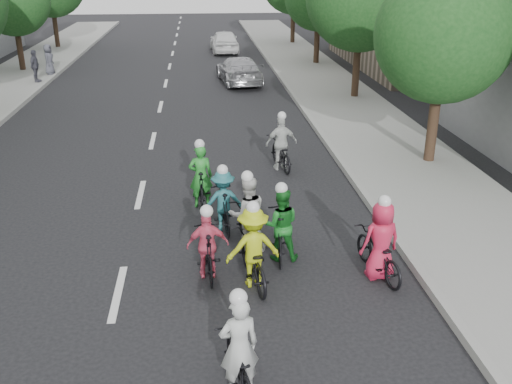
{
  "coord_description": "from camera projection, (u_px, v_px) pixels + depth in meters",
  "views": [
    {
      "loc": [
        1.72,
        -9.69,
        6.02
      ],
      "look_at": [
        2.94,
        2.44,
        1.0
      ],
      "focal_mm": 40.0,
      "sensor_mm": 36.0,
      "label": 1
    }
  ],
  "objects": [
    {
      "name": "curb_right",
      "position": [
        320.0,
        133.0,
        20.77
      ],
      "size": [
        0.18,
        80.0,
        0.18
      ],
      "primitive_type": "cube",
      "color": "#999993",
      "rests_on": "ground"
    },
    {
      "name": "cyclist_4",
      "position": [
        379.0,
        248.0,
        11.44
      ],
      "size": [
        0.98,
        1.9,
        1.8
      ],
      "rotation": [
        0.0,
        0.0,
        3.34
      ],
      "color": "black",
      "rests_on": "ground"
    },
    {
      "name": "cyclist_6",
      "position": [
        247.0,
        222.0,
        12.5
      ],
      "size": [
        0.91,
        1.87,
        1.87
      ],
      "rotation": [
        0.0,
        0.0,
        3.27
      ],
      "color": "black",
      "rests_on": "ground"
    },
    {
      "name": "spectator_1",
      "position": [
        35.0,
        66.0,
        28.76
      ],
      "size": [
        0.49,
        0.98,
        1.6
      ],
      "primitive_type": "imported",
      "rotation": [
        0.0,
        0.0,
        1.47
      ],
      "color": "#484854",
      "rests_on": "sidewalk_left"
    },
    {
      "name": "cyclist_3",
      "position": [
        208.0,
        249.0,
        11.46
      ],
      "size": [
        0.87,
        1.73,
        1.59
      ],
      "rotation": [
        0.0,
        0.0,
        3.21
      ],
      "color": "black",
      "rests_on": "ground"
    },
    {
      "name": "follow_car_trail",
      "position": [
        224.0,
        41.0,
        38.73
      ],
      "size": [
        1.92,
        4.47,
        1.5
      ],
      "primitive_type": "imported",
      "rotation": [
        0.0,
        0.0,
        3.17
      ],
      "color": "white",
      "rests_on": "ground"
    },
    {
      "name": "tree_r_0",
      "position": [
        444.0,
        35.0,
        16.42
      ],
      "size": [
        4.0,
        4.0,
        5.97
      ],
      "color": "black",
      "rests_on": "ground"
    },
    {
      "name": "cyclist_0",
      "position": [
        239.0,
        357.0,
        8.4
      ],
      "size": [
        0.81,
        1.63,
        1.77
      ],
      "rotation": [
        0.0,
        0.0,
        3.32
      ],
      "color": "black",
      "rests_on": "ground"
    },
    {
      "name": "cyclist_1",
      "position": [
        280.0,
        229.0,
        12.14
      ],
      "size": [
        0.85,
        1.83,
        1.76
      ],
      "rotation": [
        0.0,
        0.0,
        3.02
      ],
      "color": "black",
      "rests_on": "ground"
    },
    {
      "name": "follow_car_lead",
      "position": [
        239.0,
        70.0,
        29.26
      ],
      "size": [
        2.38,
        4.82,
        1.35
      ],
      "primitive_type": "imported",
      "rotation": [
        0.0,
        0.0,
        3.25
      ],
      "color": "#A8A8AC",
      "rests_on": "ground"
    },
    {
      "name": "sidewalk_right",
      "position": [
        372.0,
        132.0,
        20.96
      ],
      "size": [
        4.0,
        80.0,
        0.15
      ],
      "primitive_type": "cube",
      "color": "gray",
      "rests_on": "ground"
    },
    {
      "name": "ground",
      "position": [
        118.0,
        293.0,
        11.05
      ],
      "size": [
        120.0,
        120.0,
        0.0
      ],
      "primitive_type": "plane",
      "color": "black",
      "rests_on": "ground"
    },
    {
      "name": "cyclist_2",
      "position": [
        253.0,
        253.0,
        11.16
      ],
      "size": [
        1.14,
        1.99,
        1.8
      ],
      "rotation": [
        0.0,
        0.0,
        3.29
      ],
      "color": "black",
      "rests_on": "ground"
    },
    {
      "name": "cyclist_7",
      "position": [
        223.0,
        205.0,
        13.39
      ],
      "size": [
        1.03,
        1.75,
        1.66
      ],
      "rotation": [
        0.0,
        0.0,
        3.25
      ],
      "color": "black",
      "rests_on": "ground"
    },
    {
      "name": "cyclist_5",
      "position": [
        201.0,
        183.0,
        14.74
      ],
      "size": [
        0.62,
        1.67,
        1.82
      ],
      "rotation": [
        0.0,
        0.0,
        3.16
      ],
      "color": "black",
      "rests_on": "ground"
    },
    {
      "name": "spectator_2",
      "position": [
        49.0,
        59.0,
        30.66
      ],
      "size": [
        0.58,
        0.83,
        1.6
      ],
      "primitive_type": "imported",
      "rotation": [
        0.0,
        0.0,
        1.47
      ],
      "color": "#484954",
      "rests_on": "sidewalk_left"
    },
    {
      "name": "cyclist_8",
      "position": [
        281.0,
        149.0,
        17.36
      ],
      "size": [
        1.02,
        1.89,
        1.81
      ],
      "rotation": [
        0.0,
        0.0,
        3.3
      ],
      "color": "black",
      "rests_on": "ground"
    }
  ]
}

